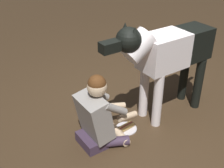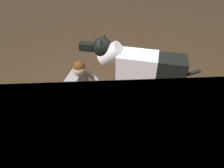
{
  "view_description": "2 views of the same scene",
  "coord_description": "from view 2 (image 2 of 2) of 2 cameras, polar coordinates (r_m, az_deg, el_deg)",
  "views": [
    {
      "loc": [
        2.53,
        1.78,
        2.25
      ],
      "look_at": [
        0.43,
        -0.09,
        0.61
      ],
      "focal_mm": 46.82,
      "sensor_mm": 36.0,
      "label": 1
    },
    {
      "loc": [
        0.26,
        2.61,
        2.42
      ],
      "look_at": [
        0.21,
        0.29,
        0.67
      ],
      "focal_mm": 32.02,
      "sensor_mm": 36.0,
      "label": 2
    }
  ],
  "objects": [
    {
      "name": "ground_plane",
      "position": [
        3.57,
        3.29,
        -5.73
      ],
      "size": [
        14.32,
        14.32,
        0.0
      ],
      "primitive_type": "plane",
      "color": "#3D2C1B"
    },
    {
      "name": "person_sitting_on_floor",
      "position": [
        3.38,
        -8.67,
        -1.06
      ],
      "size": [
        0.72,
        0.58,
        0.86
      ],
      "color": "#3E2F43",
      "rests_on": "ground"
    },
    {
      "name": "large_dog",
      "position": [
        2.91,
        8.3,
        4.09
      ],
      "size": [
        1.67,
        0.6,
        1.31
      ],
      "color": "white",
      "rests_on": "ground"
    },
    {
      "name": "hot_dog_on_plate",
      "position": [
        3.5,
        -2.21,
        -6.19
      ],
      "size": [
        0.26,
        0.26,
        0.06
      ],
      "color": "silver",
      "rests_on": "ground"
    }
  ]
}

